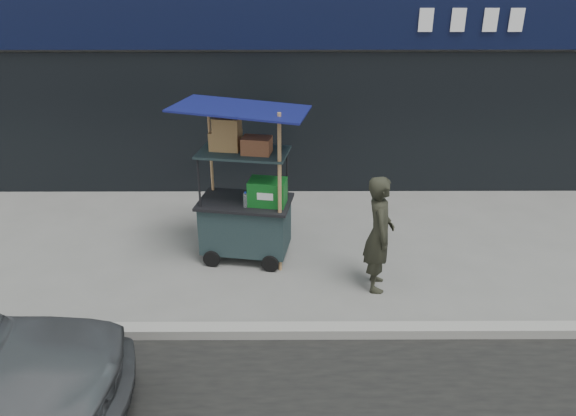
{
  "coord_description": "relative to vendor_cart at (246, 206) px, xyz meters",
  "views": [
    {
      "loc": [
        0.03,
        -5.25,
        3.88
      ],
      "look_at": [
        0.06,
        1.2,
        0.91
      ],
      "focal_mm": 35.0,
      "sensor_mm": 36.0,
      "label": 1
    }
  ],
  "objects": [
    {
      "name": "curb",
      "position": [
        0.5,
        -1.77,
        -0.71
      ],
      "size": [
        80.0,
        0.18,
        0.12
      ],
      "primitive_type": "cube",
      "color": "gray",
      "rests_on": "ground"
    },
    {
      "name": "vendor_cart",
      "position": [
        0.0,
        0.0,
        0.0
      ],
      "size": [
        1.78,
        1.4,
        2.19
      ],
      "rotation": [
        0.0,
        0.0,
        -0.17
      ],
      "color": "#19282A",
      "rests_on": "ground"
    },
    {
      "name": "ground",
      "position": [
        0.5,
        -1.57,
        -0.77
      ],
      "size": [
        80.0,
        80.0,
        0.0
      ],
      "primitive_type": "plane",
      "color": "#63635F",
      "rests_on": "ground"
    },
    {
      "name": "vendor_man",
      "position": [
        1.67,
        -0.77,
        -0.02
      ],
      "size": [
        0.4,
        0.57,
        1.49
      ],
      "primitive_type": "imported",
      "rotation": [
        0.0,
        0.0,
        1.5
      ],
      "color": "black",
      "rests_on": "ground"
    }
  ]
}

